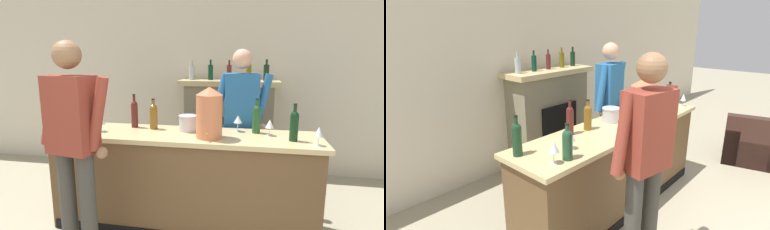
# 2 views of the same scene
# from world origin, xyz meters

# --- Properties ---
(wall_back_panel) EXTENTS (12.00, 0.07, 2.75)m
(wall_back_panel) POSITION_xyz_m (0.00, 3.74, 1.38)
(wall_back_panel) COLOR beige
(wall_back_panel) RESTS_ON ground_plane
(bar_counter) EXTENTS (2.61, 0.64, 0.97)m
(bar_counter) POSITION_xyz_m (-0.25, 2.02, 0.49)
(bar_counter) COLOR brown
(bar_counter) RESTS_ON ground_plane
(fireplace_stone) EXTENTS (1.36, 0.52, 1.67)m
(fireplace_stone) POSITION_xyz_m (0.10, 3.48, 0.71)
(fireplace_stone) COLOR #7C755B
(fireplace_stone) RESTS_ON ground_plane
(armchair_black) EXTENTS (0.97, 0.95, 0.75)m
(armchair_black) POSITION_xyz_m (2.10, 1.17, 0.26)
(armchair_black) COLOR #351F18
(armchair_black) RESTS_ON ground_plane
(potted_plant_corner) EXTENTS (0.40, 0.44, 0.69)m
(potted_plant_corner) POSITION_xyz_m (2.53, 3.03, 0.29)
(potted_plant_corner) COLOR #A05944
(potted_plant_corner) RESTS_ON ground_plane
(person_customer) EXTENTS (0.65, 0.36, 1.82)m
(person_customer) POSITION_xyz_m (-0.94, 1.29, 1.01)
(person_customer) COLOR #403E38
(person_customer) RESTS_ON ground_plane
(person_bartender) EXTENTS (0.65, 0.34, 1.78)m
(person_bartender) POSITION_xyz_m (0.29, 2.53, 0.99)
(person_bartender) COLOR #2D2021
(person_bartender) RESTS_ON ground_plane
(copper_dispenser) EXTENTS (0.24, 0.28, 0.47)m
(copper_dispenser) POSITION_xyz_m (0.02, 1.91, 1.21)
(copper_dispenser) COLOR #CA7049
(copper_dispenser) RESTS_ON bar_counter
(ice_bucket_steel) EXTENTS (0.20, 0.20, 0.16)m
(ice_bucket_steel) POSITION_xyz_m (-0.21, 2.13, 1.05)
(ice_bucket_steel) COLOR silver
(ice_bucket_steel) RESTS_ON bar_counter
(wine_bottle_merlot_tall) EXTENTS (0.07, 0.07, 0.35)m
(wine_bottle_merlot_tall) POSITION_xyz_m (-0.80, 2.19, 1.13)
(wine_bottle_merlot_tall) COLOR #521C1A
(wine_bottle_merlot_tall) RESTS_ON bar_counter
(wine_bottle_chardonnay_pale) EXTENTS (0.08, 0.08, 0.31)m
(wine_bottle_chardonnay_pale) POSITION_xyz_m (-0.58, 2.15, 1.11)
(wine_bottle_chardonnay_pale) COLOR brown
(wine_bottle_chardonnay_pale) RESTS_ON bar_counter
(wine_bottle_cabernet_heavy) EXTENTS (0.07, 0.07, 0.33)m
(wine_bottle_cabernet_heavy) POSITION_xyz_m (0.77, 1.94, 1.12)
(wine_bottle_cabernet_heavy) COLOR black
(wine_bottle_cabernet_heavy) RESTS_ON bar_counter
(wine_bottle_burgundy_dark) EXTENTS (0.08, 0.08, 0.34)m
(wine_bottle_burgundy_dark) POSITION_xyz_m (0.45, 2.17, 1.12)
(wine_bottle_burgundy_dark) COLOR #1E4B22
(wine_bottle_burgundy_dark) RESTS_ON bar_counter
(wine_bottle_riesling_slim) EXTENTS (0.08, 0.08, 0.30)m
(wine_bottle_riesling_slim) POSITION_xyz_m (-1.22, 1.82, 1.11)
(wine_bottle_riesling_slim) COLOR #20472F
(wine_bottle_riesling_slim) RESTS_ON bar_counter
(wine_bottle_rose_blush) EXTENTS (0.08, 0.08, 0.34)m
(wine_bottle_rose_blush) POSITION_xyz_m (-1.44, 2.17, 1.12)
(wine_bottle_rose_blush) COLOR #183820
(wine_bottle_rose_blush) RESTS_ON bar_counter
(wine_glass_mid_counter) EXTENTS (0.08, 0.08, 0.19)m
(wine_glass_mid_counter) POSITION_xyz_m (-1.35, 1.84, 1.11)
(wine_glass_mid_counter) COLOR silver
(wine_glass_mid_counter) RESTS_ON bar_counter
(wine_glass_front_right) EXTENTS (0.08, 0.08, 0.16)m
(wine_glass_front_right) POSITION_xyz_m (0.27, 2.20, 1.09)
(wine_glass_front_right) COLOR silver
(wine_glass_front_right) RESTS_ON bar_counter
(wine_glass_near_bucket) EXTENTS (0.08, 0.08, 0.17)m
(wine_glass_near_bucket) POSITION_xyz_m (-1.05, 1.94, 1.09)
(wine_glass_near_bucket) COLOR silver
(wine_glass_near_bucket) RESTS_ON bar_counter
(wine_glass_by_dispenser) EXTENTS (0.07, 0.07, 0.16)m
(wine_glass_by_dispenser) POSITION_xyz_m (0.95, 1.83, 1.08)
(wine_glass_by_dispenser) COLOR silver
(wine_glass_by_dispenser) RESTS_ON bar_counter
(wine_glass_back_row) EXTENTS (0.08, 0.08, 0.16)m
(wine_glass_back_row) POSITION_xyz_m (0.57, 2.09, 1.08)
(wine_glass_back_row) COLOR silver
(wine_glass_back_row) RESTS_ON bar_counter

